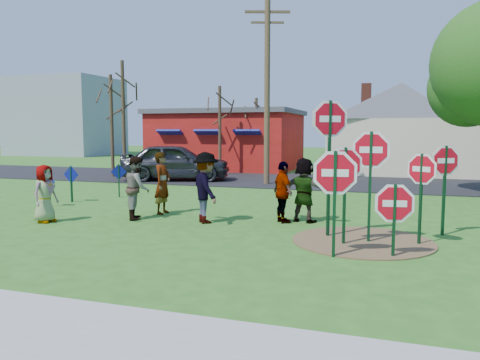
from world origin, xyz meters
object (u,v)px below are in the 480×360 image
at_px(stop_sign_b, 330,133).
at_px(person_a, 45,194).
at_px(utility_pole, 267,89).
at_px(stop_sign_c, 371,161).
at_px(suv, 176,162).
at_px(stop_sign_a, 335,181).
at_px(stop_sign_d, 445,168).
at_px(person_b, 162,183).

bearing_deg(stop_sign_b, person_a, 155.85).
xyz_separation_m(person_a, utility_pole, (3.46, 10.79, 3.67)).
height_order(stop_sign_c, suv, stop_sign_c).
xyz_separation_m(stop_sign_a, suv, (-9.37, 12.10, -0.57)).
bearing_deg(stop_sign_d, utility_pole, 100.04).
relative_size(stop_sign_b, utility_pole, 0.40).
height_order(stop_sign_b, person_a, stop_sign_b).
relative_size(stop_sign_a, stop_sign_c, 0.86).
bearing_deg(person_b, person_a, 131.95).
bearing_deg(stop_sign_a, stop_sign_d, 43.98).
bearing_deg(person_b, stop_sign_a, -121.28).
bearing_deg(stop_sign_b, stop_sign_a, -107.70).
relative_size(stop_sign_a, person_a, 1.43).
bearing_deg(stop_sign_c, suv, 132.72).
relative_size(stop_sign_b, stop_sign_d, 1.47).
distance_m(person_a, suv, 11.03).
bearing_deg(stop_sign_b, suv, 102.31).
bearing_deg(person_a, suv, 10.83).
bearing_deg(stop_sign_b, utility_pole, 83.67).
relative_size(stop_sign_a, suv, 0.42).
distance_m(stop_sign_c, utility_pole, 11.95).
xyz_separation_m(person_a, person_b, (2.46, 2.22, 0.14)).
bearing_deg(stop_sign_d, stop_sign_c, -168.19).
bearing_deg(person_b, stop_sign_b, -107.03).
relative_size(stop_sign_c, suv, 0.49).
distance_m(stop_sign_b, suv, 13.79).
bearing_deg(stop_sign_d, person_a, 162.39).
relative_size(stop_sign_b, person_b, 1.80).
relative_size(stop_sign_c, utility_pole, 0.31).
height_order(stop_sign_c, stop_sign_d, stop_sign_c).
height_order(person_b, suv, suv).
height_order(stop_sign_a, stop_sign_b, stop_sign_b).
distance_m(stop_sign_a, person_b, 6.53).
bearing_deg(person_a, stop_sign_b, -81.50).
distance_m(stop_sign_a, stop_sign_c, 1.64).
bearing_deg(suv, stop_sign_a, -159.63).
distance_m(person_b, utility_pole, 9.32).
xyz_separation_m(stop_sign_a, utility_pole, (-4.56, 11.94, 2.93)).
relative_size(stop_sign_a, person_b, 1.22).
bearing_deg(suv, person_b, -173.82).
distance_m(stop_sign_d, suv, 14.90).
bearing_deg(stop_sign_c, stop_sign_d, 38.12).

